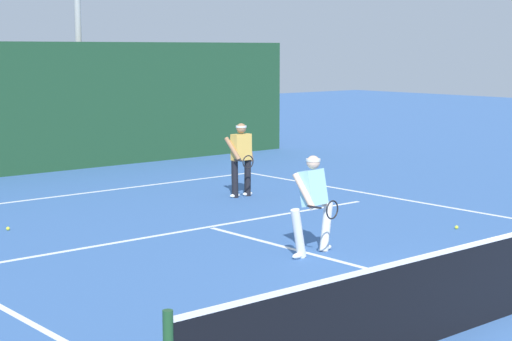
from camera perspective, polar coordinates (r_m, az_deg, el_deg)
name	(u,v)px	position (r m, az deg, el deg)	size (l,w,h in m)	color
court_line_baseline_far	(81,194)	(19.49, -11.67, -1.52)	(9.87, 0.10, 0.01)	white
court_line_service	(208,227)	(15.58, -3.22, -3.80)	(8.05, 0.10, 0.01)	white
court_line_centre	(339,261)	(13.16, 5.59, -6.08)	(0.10, 6.40, 0.01)	white
player_near	(313,201)	(13.37, 3.86, -2.03)	(1.01, 0.84, 1.59)	silver
player_far	(241,157)	(18.56, -0.99, 0.94)	(0.78, 0.86, 1.62)	black
tennis_ball	(8,229)	(15.91, -16.32, -3.76)	(0.07, 0.07, 0.07)	#D1E033
tennis_ball_extra	(457,227)	(15.80, 13.32, -3.73)	(0.07, 0.07, 0.07)	#D1E033
back_fence_windscreen	(10,109)	(22.48, -16.22, 3.97)	(18.37, 0.12, 3.41)	#1B4126
light_pole	(78,13)	(24.39, -11.89, 10.29)	(0.55, 0.44, 6.76)	#9EA39E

